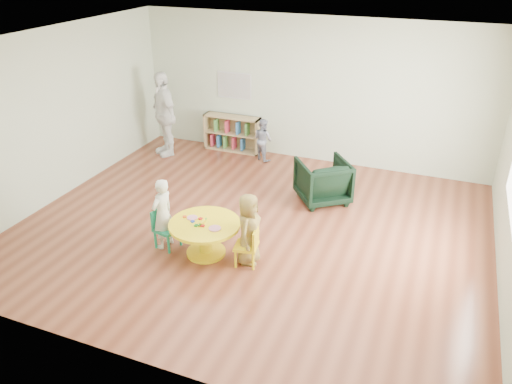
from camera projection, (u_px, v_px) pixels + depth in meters
The scene contains 11 objects.
room at pixel (253, 110), 6.89m from camera, with size 7.10×7.00×2.80m.
activity_table at pixel (205, 233), 6.96m from camera, with size 1.00×1.00×0.54m.
kid_chair_left at pixel (165, 227), 7.15m from camera, with size 0.37×0.37×0.59m.
kid_chair_right at pixel (249, 245), 6.74m from camera, with size 0.35×0.35×0.57m.
bookshelf at pixel (232, 133), 10.49m from camera, with size 1.20×0.30×0.75m.
alphabet_poster at pixel (234, 86), 10.14m from camera, with size 0.74×0.01×0.54m.
armchair at pixel (323, 181), 8.40m from camera, with size 0.79×0.81×0.74m, color black.
child_left at pixel (163, 214), 7.06m from camera, with size 0.39×0.25×1.06m, color silver.
child_right at pixel (249, 229), 6.71m from camera, with size 0.50×0.33×1.03m, color yellow.
toddler at pixel (263, 139), 9.98m from camera, with size 0.42×0.32×0.85m, color #1C2648.
adult_caretaker at pixel (164, 114), 10.06m from camera, with size 1.01×0.42×1.72m, color white.
Camera 1 is at (2.53, -6.17, 3.99)m, focal length 35.00 mm.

